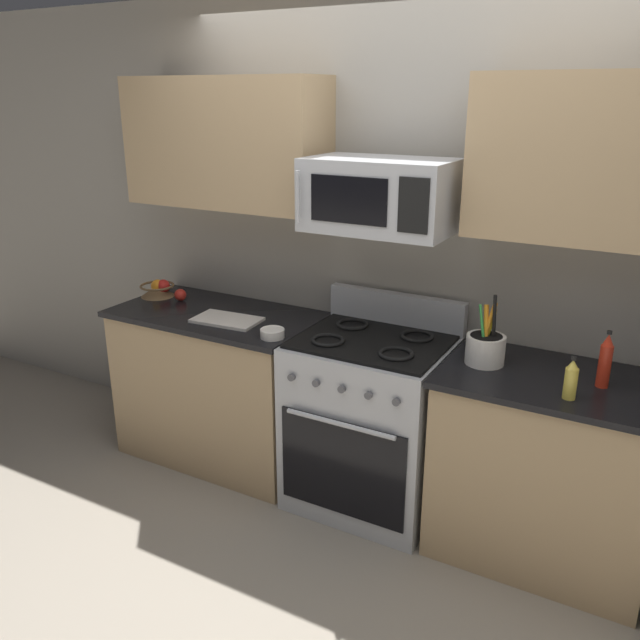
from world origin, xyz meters
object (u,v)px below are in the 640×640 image
at_px(range_oven, 371,420).
at_px(bottle_hot_sauce, 605,361).
at_px(microwave, 379,195).
at_px(cutting_board, 227,320).
at_px(utensil_crock, 485,347).
at_px(bottle_oil, 571,380).
at_px(prep_bowl, 272,333).
at_px(fruit_basket, 158,289).
at_px(apple_loose, 180,295).

height_order(range_oven, bottle_hot_sauce, bottle_hot_sauce).
height_order(microwave, cutting_board, microwave).
bearing_deg(utensil_crock, bottle_oil, -25.89).
bearing_deg(utensil_crock, prep_bowl, -169.22).
distance_m(range_oven, utensil_crock, 0.76).
distance_m(fruit_basket, prep_bowl, 1.04).
bearing_deg(bottle_hot_sauce, range_oven, -179.82).
bearing_deg(cutting_board, range_oven, 6.63).
height_order(microwave, prep_bowl, microwave).
bearing_deg(cutting_board, fruit_basket, 164.89).
relative_size(fruit_basket, cutting_board, 0.58).
height_order(range_oven, bottle_oil, bottle_oil).
xyz_separation_m(fruit_basket, bottle_hot_sauce, (2.55, -0.08, 0.07)).
distance_m(utensil_crock, bottle_hot_sauce, 0.51).
bearing_deg(prep_bowl, cutting_board, 165.76).
bearing_deg(prep_bowl, bottle_hot_sauce, 7.02).
bearing_deg(range_oven, cutting_board, -173.37).
bearing_deg(fruit_basket, prep_bowl, -14.80).
bearing_deg(microwave, range_oven, -89.91).
xyz_separation_m(microwave, utensil_crock, (0.56, -0.02, -0.65)).
height_order(bottle_hot_sauce, prep_bowl, bottle_hot_sauce).
bearing_deg(apple_loose, fruit_basket, 178.13).
bearing_deg(bottle_hot_sauce, prep_bowl, -172.98).
height_order(utensil_crock, bottle_oil, utensil_crock).
xyz_separation_m(microwave, bottle_hot_sauce, (1.07, -0.02, -0.61)).
bearing_deg(prep_bowl, microwave, 24.29).
distance_m(microwave, cutting_board, 1.11).
bearing_deg(utensil_crock, fruit_basket, 178.08).
relative_size(bottle_oil, prep_bowl, 1.46).
relative_size(utensil_crock, bottle_oil, 1.86).
relative_size(fruit_basket, apple_loose, 2.92).
relative_size(microwave, utensil_crock, 2.01).
height_order(utensil_crock, fruit_basket, utensil_crock).
bearing_deg(prep_bowl, utensil_crock, 10.78).
height_order(bottle_oil, bottle_hot_sauce, bottle_hot_sauce).
distance_m(range_oven, bottle_oil, 1.11).
bearing_deg(apple_loose, prep_bowl, -17.46).
distance_m(range_oven, cutting_board, 0.95).
bearing_deg(microwave, cutting_board, -171.46).
bearing_deg(apple_loose, utensil_crock, -1.93).
xyz_separation_m(utensil_crock, cutting_board, (-1.39, -0.11, -0.07)).
bearing_deg(cutting_board, apple_loose, 160.18).
bearing_deg(range_oven, apple_loose, 176.78).
bearing_deg(fruit_basket, cutting_board, -15.11).
relative_size(range_oven, prep_bowl, 8.65).
xyz_separation_m(range_oven, cutting_board, (-0.83, -0.10, 0.44)).
relative_size(cutting_board, bottle_hot_sauce, 1.44).
xyz_separation_m(utensil_crock, fruit_basket, (-2.04, 0.07, -0.03)).
bearing_deg(apple_loose, range_oven, -3.22).
distance_m(utensil_crock, bottle_oil, 0.45).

